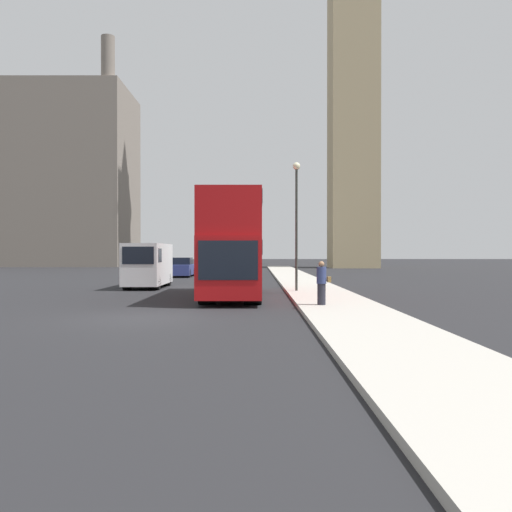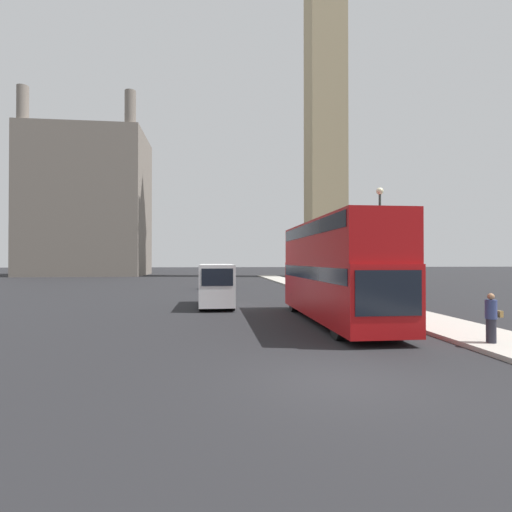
% 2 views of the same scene
% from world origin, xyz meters
% --- Properties ---
extents(ground_plane, '(300.00, 300.00, 0.00)m').
position_xyz_m(ground_plane, '(0.00, 0.00, 0.00)').
color(ground_plane, black).
extents(clock_tower, '(6.46, 6.63, 71.13)m').
position_xyz_m(clock_tower, '(16.09, 56.39, 36.45)').
color(clock_tower, tan).
rests_on(clock_tower, ground_plane).
extents(building_block_distant, '(20.24, 15.42, 31.43)m').
position_xyz_m(building_block_distant, '(-25.25, 66.69, 12.96)').
color(building_block_distant, slate).
rests_on(building_block_distant, ground_plane).
extents(red_double_decker_bus, '(2.47, 10.85, 4.45)m').
position_xyz_m(red_double_decker_bus, '(2.51, 8.27, 2.47)').
color(red_double_decker_bus, '#A80F11').
rests_on(red_double_decker_bus, ground_plane).
extents(white_van, '(1.97, 5.66, 2.50)m').
position_xyz_m(white_van, '(-2.61, 14.75, 1.34)').
color(white_van, white).
rests_on(white_van, ground_plane).
extents(pedestrian, '(0.51, 0.35, 1.56)m').
position_xyz_m(pedestrian, '(5.86, 2.77, 0.93)').
color(pedestrian, '#23232D').
rests_on(pedestrian, sidewalk_strip).
extents(street_lamp, '(0.36, 0.36, 6.25)m').
position_xyz_m(street_lamp, '(5.49, 10.27, 4.20)').
color(street_lamp, '#2D332D').
rests_on(street_lamp, sidewalk_strip).
extents(parked_sedan, '(1.72, 4.41, 1.58)m').
position_xyz_m(parked_sedan, '(-2.58, 29.18, 0.72)').
color(parked_sedan, navy).
rests_on(parked_sedan, ground_plane).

